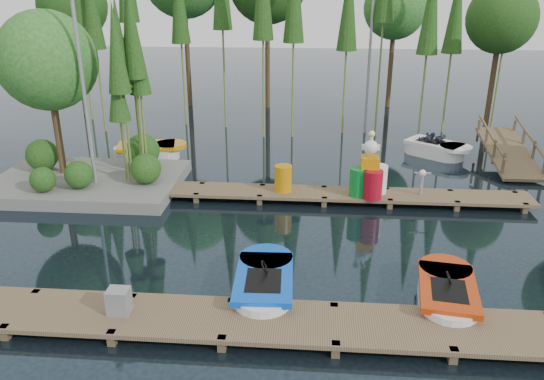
# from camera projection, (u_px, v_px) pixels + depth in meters

# --- Properties ---
(ground_plane) EXTENTS (90.00, 90.00, 0.00)m
(ground_plane) POSITION_uv_depth(u_px,v_px,m) (253.00, 232.00, 14.87)
(ground_plane) COLOR #1C2A34
(near_dock) EXTENTS (18.00, 1.50, 0.50)m
(near_dock) POSITION_uv_depth(u_px,v_px,m) (227.00, 320.00, 10.61)
(near_dock) COLOR brown
(near_dock) RESTS_ON ground
(far_dock) EXTENTS (15.00, 1.20, 0.50)m
(far_dock) POSITION_uv_depth(u_px,v_px,m) (292.00, 193.00, 17.04)
(far_dock) COLOR brown
(far_dock) RESTS_ON ground
(island) EXTENTS (6.20, 4.20, 6.75)m
(island) POSITION_uv_depth(u_px,v_px,m) (71.00, 93.00, 17.24)
(island) COLOR slate
(island) RESTS_ON ground
(lamp_island) EXTENTS (0.30, 0.30, 7.25)m
(lamp_island) POSITION_uv_depth(u_px,v_px,m) (80.00, 63.00, 16.05)
(lamp_island) COLOR gray
(lamp_island) RESTS_ON ground
(lamp_rear) EXTENTS (0.30, 0.30, 7.25)m
(lamp_rear) POSITION_uv_depth(u_px,v_px,m) (371.00, 38.00, 23.22)
(lamp_rear) COLOR gray
(lamp_rear) RESTS_ON ground
(ramp) EXTENTS (1.50, 3.94, 1.49)m
(ramp) POSITION_uv_depth(u_px,v_px,m) (509.00, 151.00, 20.02)
(ramp) COLOR brown
(ramp) RESTS_ON ground
(boat_blue) EXTENTS (1.35, 2.81, 0.93)m
(boat_blue) POSITION_uv_depth(u_px,v_px,m) (264.00, 286.00, 11.73)
(boat_blue) COLOR white
(boat_blue) RESTS_ON ground
(boat_red) EXTENTS (1.54, 2.75, 0.88)m
(boat_red) POSITION_uv_depth(u_px,v_px,m) (447.00, 296.00, 11.40)
(boat_red) COLOR white
(boat_red) RESTS_ON ground
(boat_yellow_far) EXTENTS (3.06, 1.87, 1.42)m
(boat_yellow_far) POSITION_uv_depth(u_px,v_px,m) (148.00, 151.00, 20.99)
(boat_yellow_far) COLOR white
(boat_yellow_far) RESTS_ON ground
(boat_white_far) EXTENTS (2.92, 2.66, 1.30)m
(boat_white_far) POSITION_uv_depth(u_px,v_px,m) (435.00, 149.00, 21.35)
(boat_white_far) COLOR white
(boat_white_far) RESTS_ON ground
(utility_cabinet) EXTENTS (0.44, 0.37, 0.53)m
(utility_cabinet) POSITION_uv_depth(u_px,v_px,m) (119.00, 301.00, 10.66)
(utility_cabinet) COLOR gray
(utility_cabinet) RESTS_ON near_dock
(yellow_barrel) EXTENTS (0.56, 0.56, 0.85)m
(yellow_barrel) POSITION_uv_depth(u_px,v_px,m) (283.00, 178.00, 16.88)
(yellow_barrel) COLOR orange
(yellow_barrel) RESTS_ON far_dock
(drum_cluster) EXTENTS (1.20, 1.10, 2.07)m
(drum_cluster) POSITION_uv_depth(u_px,v_px,m) (370.00, 177.00, 16.46)
(drum_cluster) COLOR #0D7A29
(drum_cluster) RESTS_ON far_dock
(seagull_post) EXTENTS (0.52, 0.28, 0.84)m
(seagull_post) POSITION_uv_depth(u_px,v_px,m) (422.00, 178.00, 16.50)
(seagull_post) COLOR gray
(seagull_post) RESTS_ON far_dock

